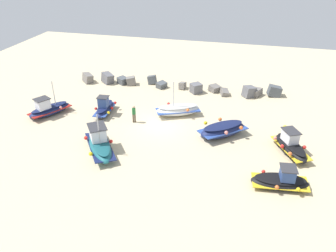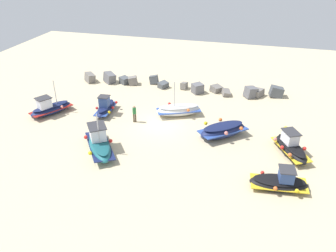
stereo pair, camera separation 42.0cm
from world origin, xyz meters
TOP-DOWN VIEW (x-y plane):
  - ground_plane at (0.00, 0.00)m, footprint 57.01×57.01m
  - fishing_boat_0 at (-10.45, -0.53)m, footprint 3.29×4.17m
  - fishing_boat_1 at (-3.32, -5.11)m, footprint 3.94×4.68m
  - fishing_boat_2 at (10.76, -1.80)m, footprint 2.93×4.08m
  - fishing_boat_3 at (1.12, 2.28)m, footprint 4.36×3.10m
  - fishing_boat_4 at (5.52, -0.50)m, footprint 4.27×3.99m
  - fishing_boat_5 at (-5.53, 0.94)m, footprint 1.72×3.43m
  - fishing_boat_6 at (9.91, -6.18)m, footprint 3.87×1.94m
  - person_walking at (-2.33, -0.02)m, footprint 0.32×0.32m
  - breakwater_rocks at (0.16, 8.41)m, footprint 22.06×2.81m
  - mooring_buoy_0 at (10.57, 1.48)m, footprint 0.45×0.45m

SIDE VIEW (x-z plane):
  - ground_plane at x=0.00m, z-range 0.00..0.00m
  - mooring_buoy_0 at x=10.57m, z-range 0.06..0.64m
  - breakwater_rocks at x=0.16m, z-range -0.23..1.13m
  - fishing_boat_6 at x=9.91m, z-range -0.32..1.28m
  - fishing_boat_3 at x=1.12m, z-range -1.14..2.21m
  - fishing_boat_5 at x=-5.53m, z-range -0.34..1.47m
  - fishing_boat_0 at x=-10.45m, z-range -1.00..2.16m
  - fishing_boat_4 at x=5.52m, z-range -0.02..1.19m
  - fishing_boat_2 at x=10.76m, z-range -0.30..1.51m
  - fishing_boat_1 at x=-3.32m, z-range -1.01..2.35m
  - person_walking at x=-2.33m, z-range 0.12..1.72m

